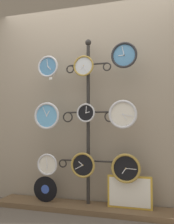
% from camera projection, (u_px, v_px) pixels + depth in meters
% --- Properties ---
extents(ground_plane, '(12.00, 12.00, 0.00)m').
position_uv_depth(ground_plane, '(77.00, 221.00, 2.66)').
color(ground_plane, brown).
extents(shop_wall, '(4.40, 0.04, 2.80)m').
position_uv_depth(shop_wall, '(92.00, 91.00, 3.27)').
color(shop_wall, gray).
rests_on(shop_wall, ground_plane).
extents(low_shelf, '(2.20, 0.36, 0.06)m').
position_uv_depth(low_shelf, '(87.00, 208.00, 3.00)').
color(low_shelf, brown).
rests_on(low_shelf, ground_plane).
extents(display_stand, '(0.75, 0.37, 2.01)m').
position_uv_depth(display_stand, '(88.00, 146.00, 3.09)').
color(display_stand, '#282623').
rests_on(display_stand, ground_plane).
extents(clock_top_left, '(0.26, 0.04, 0.26)m').
position_uv_depth(clock_top_left, '(48.00, 67.00, 3.18)').
color(clock_top_left, '#4C84B2').
extents(clock_top_center, '(0.25, 0.04, 0.25)m').
position_uv_depth(clock_top_center, '(84.00, 66.00, 3.07)').
color(clock_top_center, silver).
extents(clock_top_right, '(0.29, 0.04, 0.29)m').
position_uv_depth(clock_top_right, '(124.00, 55.00, 2.91)').
color(clock_top_right, '#4C84B2').
extents(clock_middle_left, '(0.33, 0.04, 0.33)m').
position_uv_depth(clock_middle_left, '(47.00, 116.00, 3.14)').
color(clock_middle_left, '#60A8DB').
extents(clock_middle_center, '(0.22, 0.04, 0.22)m').
position_uv_depth(clock_middle_center, '(86.00, 113.00, 3.04)').
color(clock_middle_center, black).
extents(clock_middle_right, '(0.32, 0.04, 0.32)m').
position_uv_depth(clock_middle_right, '(123.00, 114.00, 2.87)').
color(clock_middle_right, silver).
extents(clock_bottom_left, '(0.26, 0.04, 0.26)m').
position_uv_depth(clock_bottom_left, '(47.00, 164.00, 3.11)').
color(clock_bottom_left, silver).
extents(clock_bottom_center, '(0.29, 0.04, 0.29)m').
position_uv_depth(clock_bottom_center, '(83.00, 165.00, 2.98)').
color(clock_bottom_center, black).
extents(clock_bottom_right, '(0.32, 0.04, 0.32)m').
position_uv_depth(clock_bottom_right, '(126.00, 168.00, 2.85)').
color(clock_bottom_right, black).
extents(vinyl_record, '(0.30, 0.01, 0.30)m').
position_uv_depth(vinyl_record, '(45.00, 189.00, 3.12)').
color(vinyl_record, black).
rests_on(vinyl_record, low_shelf).
extents(picture_frame, '(0.49, 0.02, 0.36)m').
position_uv_depth(picture_frame, '(130.00, 192.00, 2.88)').
color(picture_frame, gold).
rests_on(picture_frame, low_shelf).
extents(price_tag_upper, '(0.04, 0.00, 0.03)m').
position_uv_depth(price_tag_upper, '(51.00, 78.00, 3.16)').
color(price_tag_upper, white).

